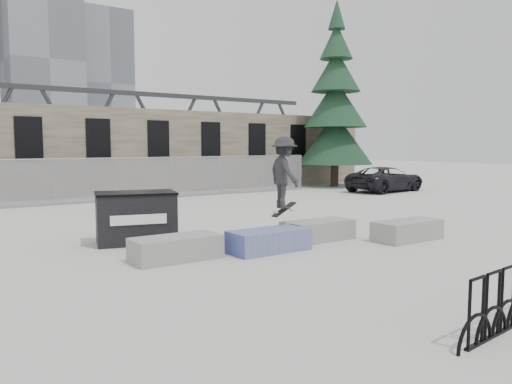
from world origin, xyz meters
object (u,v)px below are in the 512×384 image
Objects in this scene: suv at (386,179)px; skateboarder at (284,173)px; planter_center_right at (318,230)px; planter_far_left at (176,247)px; planter_center_left at (269,240)px; planter_offset at (407,229)px; spruce_tree at (335,110)px; dumpster at (136,217)px.

suv is 2.41× the size of skateboarder.
suv is (12.83, 8.75, 0.40)m from planter_center_right.
planter_far_left is 1.00× the size of planter_center_right.
planter_far_left is 19.13m from suv.
planter_center_right is 15.53m from suv.
suv reaches higher than planter_center_right.
planter_center_left is at bearing 131.32° from skateboarder.
suv is at bearing 34.29° from planter_center_right.
planter_offset is 18.61m from spruce_tree.
planter_far_left is 1.00× the size of planter_offset.
planter_offset is (2.03, -1.37, 0.00)m from planter_center_right.
dumpster is 18.14m from suv.
suv is (10.80, 10.11, 0.40)m from planter_offset.
planter_center_right is at bearing -0.62° from planter_far_left.
planter_center_left is 0.40× the size of suv.
planter_far_left is at bearing 167.23° from planter_offset.
spruce_tree is at bearing 37.08° from planter_far_left.
skateboarder is at bearing -137.43° from spruce_tree.
spruce_tree is (12.95, 13.01, 4.51)m from planter_center_right.
planter_far_left is 0.17× the size of spruce_tree.
suv is (14.77, 9.15, 0.40)m from planter_center_left.
spruce_tree is at bearing 52.78° from planter_offset.
planter_center_right is 0.40× the size of suv.
dumpster is (-4.20, 2.49, 0.39)m from planter_center_right.
planter_center_left is at bearing -11.14° from planter_far_left.
planter_center_right is (1.94, 0.40, 0.00)m from planter_center_left.
planter_center_left is at bearing -37.41° from dumpster.
skateboarder is (0.88, 0.54, 1.58)m from planter_center_left.
planter_offset is 0.40× the size of suv.
planter_far_left is 4.21m from planter_center_right.
planter_center_left is 1.00× the size of planter_offset.
planter_offset is at bearing -106.28° from skateboarder.
skateboarder is (-13.89, -8.61, 1.18)m from suv.
planter_center_left is 0.87× the size of dumpster.
spruce_tree reaches higher than suv.
planter_center_left is 0.17× the size of spruce_tree.
skateboarder is at bearing 31.58° from planter_center_left.
planter_center_left is 1.98m from planter_center_right.
skateboarder is at bearing 1.74° from planter_far_left.
spruce_tree reaches higher than planter_center_left.
planter_far_left is at bearing -75.56° from dumpster.
planter_center_left is 3.69m from dumpster.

